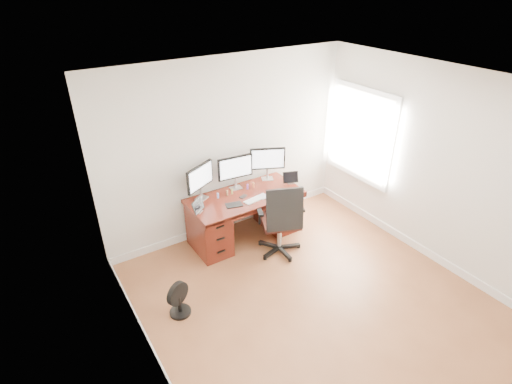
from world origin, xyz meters
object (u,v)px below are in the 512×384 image
desk (244,214)px  keyboard (253,200)px  monitor_center (235,168)px  floor_fan (179,300)px  office_chair (280,231)px

desk → keyboard: bearing=-85.1°
monitor_center → desk: bearing=-84.2°
monitor_center → keyboard: bearing=-81.9°
monitor_center → keyboard: monitor_center is taller
desk → floor_fan: size_ratio=3.77×
desk → monitor_center: 0.72m
desk → keyboard: size_ratio=6.22×
floor_fan → keyboard: bearing=1.1°
floor_fan → office_chair: bearing=-14.1°
desk → office_chair: 0.67m
desk → floor_fan: (-1.50, -0.96, -0.18)m
keyboard → office_chair: bearing=-73.0°
floor_fan → monitor_center: size_ratio=0.82×
desk → floor_fan: bearing=-147.5°
keyboard → monitor_center: bearing=82.8°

